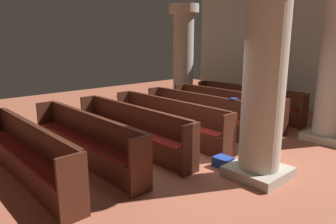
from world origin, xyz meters
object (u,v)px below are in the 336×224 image
Objects in this scene: pew_row_3 at (168,119)px; hymn_book at (234,99)px; pillar_far_side at (183,54)px; pew_row_5 at (85,138)px; pew_row_2 at (199,112)px; pew_row_4 at (131,127)px; pillar_aisle_side at (336,63)px; pew_row_0 at (247,101)px; pew_row_1 at (225,106)px; pew_row_6 at (26,151)px; pillar_aisle_rear at (265,72)px; kneeler_box_blue at (223,162)px; lectern at (277,101)px.

hymn_book is at bearing 53.47° from pew_row_3.
pew_row_5 is at bearing -63.84° from pillar_far_side.
pew_row_2 is 1.00× the size of pew_row_4.
pillar_aisle_side is at bearing 61.67° from pew_row_5.
pew_row_4 is at bearing -90.00° from pew_row_3.
pew_row_0 is 2.29m from pew_row_2.
pew_row_0 is 1.00× the size of pew_row_5.
pew_row_3 and pew_row_5 have the same top height.
pew_row_5 is at bearing -90.00° from pew_row_1.
pew_row_6 is at bearing -113.79° from pillar_aisle_side.
hymn_book is (0.99, -0.96, 0.48)m from pew_row_1.
pillar_far_side is (-2.72, 5.54, 1.40)m from pew_row_5.
pew_row_6 is at bearing -90.00° from pew_row_0.
pew_row_5 is 3.78m from hymn_book.
pew_row_1 is at bearing 136.78° from pillar_aisle_rear.
pew_row_2 is 1.00× the size of pew_row_5.
pew_row_3 is at bearing 90.00° from pew_row_4.
pillar_far_side reaches higher than kneeler_box_blue.
pew_row_1 is at bearing 127.15° from kneeler_box_blue.
pew_row_0 is at bearing 167.97° from pillar_aisle_side.
pew_row_5 is 1.04× the size of pillar_aisle_rear.
kneeler_box_blue is at bearing -37.59° from pillar_far_side.
hymn_book is at bearing -80.55° from lectern.
pew_row_5 is (0.00, -4.58, 0.00)m from pew_row_1.
pew_row_0 is at bearing 90.00° from pew_row_2.
pillar_far_side reaches higher than hymn_book.
pew_row_1 is 1.04× the size of pillar_aisle_rear.
pew_row_4 is 11.11× the size of kneeler_box_blue.
pew_row_1 is at bearing -101.90° from lectern.
pew_row_6 is at bearing -90.00° from pew_row_2.
lectern is 5.19m from kneeler_box_blue.
kneeler_box_blue is (2.07, 2.99, -0.41)m from pew_row_6.
pillar_far_side is at bearing 142.33° from pew_row_2.
pew_row_3 is at bearing 90.00° from pew_row_5.
pew_row_5 is 1.04× the size of pillar_far_side.
pew_row_0 is 4.58m from pew_row_4.
pew_row_1 is 3.15m from pillar_aisle_side.
pew_row_5 is at bearing -144.44° from pillar_aisle_rear.
kneeler_box_blue is (-0.70, -0.13, -1.81)m from pillar_aisle_rear.
pew_row_6 is at bearing -124.71° from kneeler_box_blue.
pew_row_6 is (0.00, -5.73, 0.00)m from pew_row_1.
pew_row_5 is 3.68m from pillar_aisle_rear.
hymn_book is (3.71, -1.92, -0.92)m from pillar_far_side.
pillar_aisle_rear is (2.77, -3.75, 1.40)m from pew_row_0.
pew_row_0 is at bearing 90.00° from pew_row_1.
pillar_far_side is at bearing 160.66° from pew_row_1.
pillar_aisle_rear reaches higher than pew_row_6.
hymn_book is at bearing 78.32° from pew_row_6.
pew_row_3 is 3.52× the size of lectern.
pew_row_4 and pew_row_5 have the same top height.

